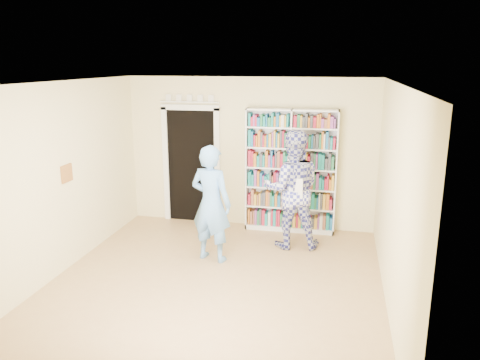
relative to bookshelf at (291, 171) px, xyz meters
name	(u,v)px	position (x,y,z in m)	size (l,w,h in m)	color
floor	(215,284)	(-0.77, -2.34, -1.10)	(5.00, 5.00, 0.00)	#AD8153
ceiling	(212,83)	(-0.77, -2.34, 1.60)	(5.00, 5.00, 0.00)	white
wall_back	(250,153)	(-0.77, 0.16, 0.25)	(4.50, 4.50, 0.00)	#F7E6AA
wall_left	(58,180)	(-3.02, -2.34, 0.25)	(5.00, 5.00, 0.00)	#F7E6AA
wall_right	(394,199)	(1.48, -2.34, 0.25)	(5.00, 5.00, 0.00)	#F7E6AA
bookshelf	(291,171)	(0.00, 0.00, 0.00)	(1.58, 0.30, 2.17)	white
doorway	(191,160)	(-1.87, 0.13, 0.08)	(1.10, 0.08, 2.43)	black
wall_art	(67,173)	(-3.00, -2.14, 0.30)	(0.03, 0.25, 0.25)	brown
man_blue	(211,204)	(-1.03, -1.54, -0.21)	(0.65, 0.43, 1.78)	#639BDD
man_plaid	(292,189)	(0.10, -0.75, -0.14)	(0.94, 0.73, 1.93)	navy
paper_sheet	(296,188)	(0.19, -1.03, -0.04)	(0.22, 0.01, 0.31)	white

